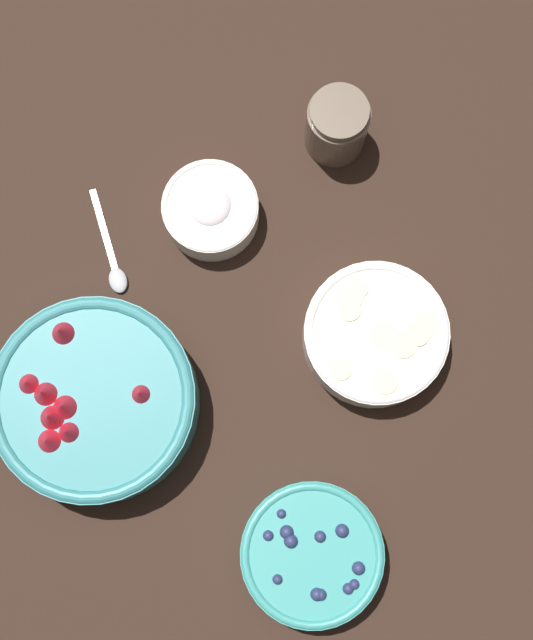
% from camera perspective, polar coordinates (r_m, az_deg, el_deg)
% --- Properties ---
extents(ground_plane, '(4.00, 4.00, 0.00)m').
position_cam_1_polar(ground_plane, '(1.08, -3.44, -1.65)').
color(ground_plane, black).
extents(bowl_strawberries, '(0.23, 0.23, 0.10)m').
position_cam_1_polar(bowl_strawberries, '(1.05, -10.96, -5.09)').
color(bowl_strawberries, teal).
rests_on(bowl_strawberries, ground_plane).
extents(bowl_blueberries, '(0.16, 0.16, 0.06)m').
position_cam_1_polar(bowl_blueberries, '(1.04, 2.90, -14.71)').
color(bowl_blueberries, teal).
rests_on(bowl_blueberries, ground_plane).
extents(bowl_bananas, '(0.17, 0.17, 0.05)m').
position_cam_1_polar(bowl_bananas, '(1.06, 6.98, -0.93)').
color(bowl_bananas, white).
rests_on(bowl_bananas, ground_plane).
extents(bowl_cream, '(0.12, 0.12, 0.05)m').
position_cam_1_polar(bowl_cream, '(1.09, -3.59, 7.06)').
color(bowl_cream, white).
rests_on(bowl_cream, ground_plane).
extents(jar_chocolate, '(0.08, 0.08, 0.09)m').
position_cam_1_polar(jar_chocolate, '(1.11, 4.51, 12.25)').
color(jar_chocolate, brown).
rests_on(jar_chocolate, ground_plane).
extents(spoon, '(0.14, 0.04, 0.01)m').
position_cam_1_polar(spoon, '(1.11, -9.82, 3.74)').
color(spoon, '#B2B2B7').
rests_on(spoon, ground_plane).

